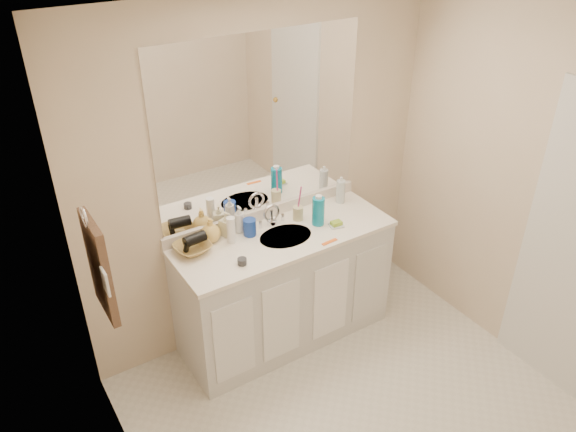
% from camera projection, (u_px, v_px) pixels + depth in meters
% --- Properties ---
extents(floor, '(2.60, 2.60, 0.00)m').
position_uv_depth(floor, '(373.00, 430.00, 3.46)').
color(floor, silver).
rests_on(floor, ground).
extents(ceiling, '(2.60, 2.60, 0.02)m').
position_uv_depth(ceiling, '(419.00, 31.00, 2.24)').
color(ceiling, white).
rests_on(ceiling, wall_back).
extents(wall_back, '(2.60, 0.02, 2.40)m').
position_uv_depth(wall_back, '(262.00, 176.00, 3.79)').
color(wall_back, beige).
rests_on(wall_back, floor).
extents(wall_left, '(0.02, 2.60, 2.40)m').
position_uv_depth(wall_left, '(146.00, 378.00, 2.25)').
color(wall_left, beige).
rests_on(wall_left, floor).
extents(wall_right, '(0.02, 2.60, 2.40)m').
position_uv_depth(wall_right, '(551.00, 205.00, 3.45)').
color(wall_right, beige).
rests_on(wall_right, floor).
extents(vanity_cabinet, '(1.50, 0.55, 0.85)m').
position_uv_depth(vanity_cabinet, '(284.00, 288.00, 3.99)').
color(vanity_cabinet, silver).
rests_on(vanity_cabinet, floor).
extents(countertop, '(1.52, 0.57, 0.03)m').
position_uv_depth(countertop, '(284.00, 236.00, 3.76)').
color(countertop, white).
rests_on(countertop, vanity_cabinet).
extents(backsplash, '(1.52, 0.03, 0.08)m').
position_uv_depth(backsplash, '(264.00, 213.00, 3.92)').
color(backsplash, silver).
rests_on(backsplash, countertop).
extents(sink_basin, '(0.37, 0.37, 0.02)m').
position_uv_depth(sink_basin, '(286.00, 237.00, 3.75)').
color(sink_basin, beige).
rests_on(sink_basin, countertop).
extents(faucet, '(0.02, 0.02, 0.11)m').
position_uv_depth(faucet, '(272.00, 217.00, 3.84)').
color(faucet, silver).
rests_on(faucet, countertop).
extents(mirror, '(1.48, 0.01, 1.20)m').
position_uv_depth(mirror, '(261.00, 127.00, 3.60)').
color(mirror, white).
rests_on(mirror, wall_back).
extents(blue_mug, '(0.11, 0.11, 0.12)m').
position_uv_depth(blue_mug, '(250.00, 227.00, 3.72)').
color(blue_mug, '#16389D').
rests_on(blue_mug, countertop).
extents(tan_cup, '(0.08, 0.08, 0.10)m').
position_uv_depth(tan_cup, '(298.00, 213.00, 3.90)').
color(tan_cup, beige).
rests_on(tan_cup, countertop).
extents(toothbrush, '(0.02, 0.04, 0.22)m').
position_uv_depth(toothbrush, '(299.00, 200.00, 3.86)').
color(toothbrush, '#DD3A8A').
rests_on(toothbrush, tan_cup).
extents(mouthwash_bottle, '(0.11, 0.11, 0.20)m').
position_uv_depth(mouthwash_bottle, '(318.00, 211.00, 3.82)').
color(mouthwash_bottle, '#0D81A4').
rests_on(mouthwash_bottle, countertop).
extents(clear_pump_bottle, '(0.08, 0.08, 0.17)m').
position_uv_depth(clear_pump_bottle, '(341.00, 191.00, 4.10)').
color(clear_pump_bottle, silver).
rests_on(clear_pump_bottle, countertop).
extents(soap_dish, '(0.11, 0.10, 0.01)m').
position_uv_depth(soap_dish, '(336.00, 225.00, 3.84)').
color(soap_dish, silver).
rests_on(soap_dish, countertop).
extents(green_soap, '(0.08, 0.06, 0.03)m').
position_uv_depth(green_soap, '(336.00, 223.00, 3.84)').
color(green_soap, '#90BA2D').
rests_on(green_soap, soap_dish).
extents(orange_comb, '(0.12, 0.03, 0.00)m').
position_uv_depth(orange_comb, '(330.00, 242.00, 3.68)').
color(orange_comb, orange).
rests_on(orange_comb, countertop).
extents(dark_jar, '(0.06, 0.06, 0.04)m').
position_uv_depth(dark_jar, '(242.00, 261.00, 3.45)').
color(dark_jar, '#2A2B30').
rests_on(dark_jar, countertop).
extents(extra_white_bottle, '(0.08, 0.08, 0.18)m').
position_uv_depth(extra_white_bottle, '(231.00, 230.00, 3.63)').
color(extra_white_bottle, white).
rests_on(extra_white_bottle, countertop).
extents(soap_bottle_white, '(0.08, 0.08, 0.19)m').
position_uv_depth(soap_bottle_white, '(239.00, 219.00, 3.74)').
color(soap_bottle_white, white).
rests_on(soap_bottle_white, countertop).
extents(soap_bottle_cream, '(0.10, 0.10, 0.17)m').
position_uv_depth(soap_bottle_cream, '(226.00, 224.00, 3.71)').
color(soap_bottle_cream, beige).
rests_on(soap_bottle_cream, countertop).
extents(soap_bottle_yellow, '(0.16, 0.16, 0.17)m').
position_uv_depth(soap_bottle_yellow, '(211.00, 230.00, 3.65)').
color(soap_bottle_yellow, '#EEC25C').
rests_on(soap_bottle_yellow, countertop).
extents(wicker_basket, '(0.26, 0.26, 0.06)m').
position_uv_depth(wicker_basket, '(193.00, 248.00, 3.57)').
color(wicker_basket, '#A68343').
rests_on(wicker_basket, countertop).
extents(hair_dryer, '(0.15, 0.09, 0.07)m').
position_uv_depth(hair_dryer, '(195.00, 239.00, 3.55)').
color(hair_dryer, black).
rests_on(hair_dryer, wicker_basket).
extents(towel_ring, '(0.01, 0.11, 0.11)m').
position_uv_depth(towel_ring, '(84.00, 217.00, 2.64)').
color(towel_ring, silver).
rests_on(towel_ring, wall_left).
extents(hand_towel, '(0.04, 0.32, 0.55)m').
position_uv_depth(hand_towel, '(99.00, 268.00, 2.81)').
color(hand_towel, '#3C2A20').
rests_on(hand_towel, towel_ring).
extents(switch_plate, '(0.01, 0.08, 0.13)m').
position_uv_depth(switch_plate, '(105.00, 282.00, 2.63)').
color(switch_plate, silver).
rests_on(switch_plate, wall_left).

